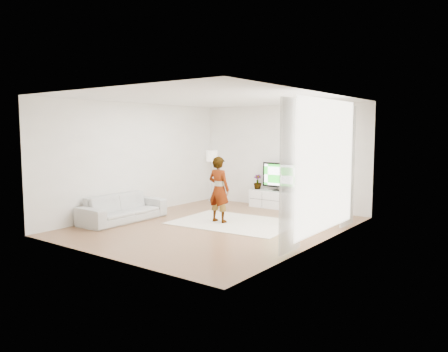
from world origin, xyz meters
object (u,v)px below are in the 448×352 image
Objects in this scene: rug at (235,222)px; floor_lamp at (212,158)px; sofa at (123,208)px; media_console at (280,200)px; player at (219,189)px; television at (281,176)px.

rug is 1.79× the size of floor_lamp.
media_console is at bearing -32.12° from sofa.
rug is at bearing -149.06° from player.
player reaches higher than television.
floor_lamp reaches higher than media_console.
floor_lamp reaches higher than sofa.
television is 0.40× the size of rug.
media_console is at bearing -94.92° from player.
media_console is 2.24m from rug.
sofa is (-2.14, -3.65, -0.58)m from television.
rug is at bearing -59.29° from sofa.
media_console is 0.65m from television.
media_console is 4.21m from sofa.
media_console is at bearing 91.88° from rug.
television is 2.45m from player.
player is 3.16m from floor_lamp.
sofa is at bearing -120.51° from media_console.
rug is at bearing -42.41° from floor_lamp.
floor_lamp is (-2.29, -0.06, 1.05)m from media_console.
television reaches higher than media_console.
media_console is 1.55× the size of television.
sofa is at bearing -87.46° from floor_lamp.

